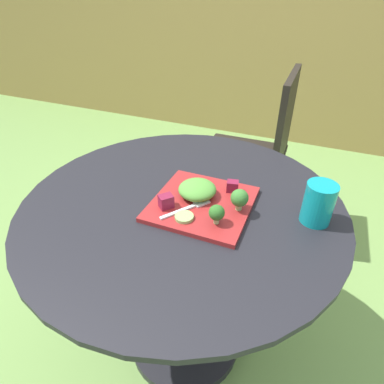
{
  "coord_description": "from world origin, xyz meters",
  "views": [
    {
      "loc": [
        0.32,
        -0.69,
        1.27
      ],
      "look_at": [
        0.03,
        -0.0,
        0.76
      ],
      "focal_mm": 30.07,
      "sensor_mm": 36.0,
      "label": 1
    }
  ],
  "objects_px": {
    "salad_plate": "(202,204)",
    "drinking_glass": "(318,205)",
    "patio_chair": "(260,145)",
    "fork": "(190,207)"
  },
  "relations": [
    {
      "from": "patio_chair",
      "to": "drinking_glass",
      "type": "height_order",
      "value": "patio_chair"
    },
    {
      "from": "patio_chair",
      "to": "drinking_glass",
      "type": "bearing_deg",
      "value": -69.35
    },
    {
      "from": "salad_plate",
      "to": "fork",
      "type": "relative_size",
      "value": 2.01
    },
    {
      "from": "patio_chair",
      "to": "salad_plate",
      "type": "distance_m",
      "value": 0.89
    },
    {
      "from": "salad_plate",
      "to": "drinking_glass",
      "type": "bearing_deg",
      "value": 10.26
    },
    {
      "from": "drinking_glass",
      "to": "fork",
      "type": "height_order",
      "value": "drinking_glass"
    },
    {
      "from": "patio_chair",
      "to": "fork",
      "type": "bearing_deg",
      "value": -91.24
    },
    {
      "from": "fork",
      "to": "drinking_glass",
      "type": "bearing_deg",
      "value": 16.15
    },
    {
      "from": "salad_plate",
      "to": "drinking_glass",
      "type": "height_order",
      "value": "drinking_glass"
    },
    {
      "from": "salad_plate",
      "to": "fork",
      "type": "distance_m",
      "value": 0.05
    }
  ]
}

